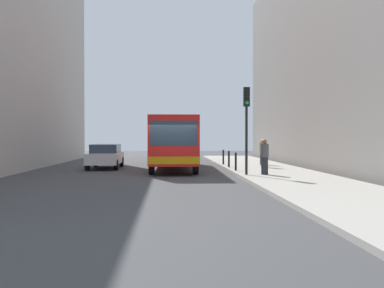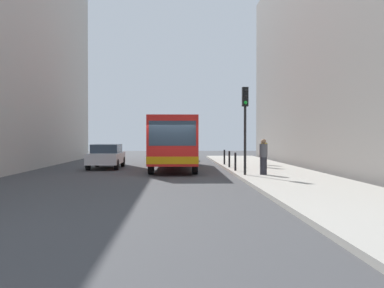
# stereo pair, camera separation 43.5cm
# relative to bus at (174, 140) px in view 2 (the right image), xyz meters

# --- Properties ---
(ground_plane) EXTENTS (80.00, 80.00, 0.00)m
(ground_plane) POSITION_rel_bus_xyz_m (-0.20, -5.07, -1.73)
(ground_plane) COLOR #424244
(sidewalk) EXTENTS (4.40, 40.00, 0.15)m
(sidewalk) POSITION_rel_bus_xyz_m (5.20, -5.07, -1.65)
(sidewalk) COLOR #ADA89E
(sidewalk) RESTS_ON ground
(building_right) EXTENTS (7.00, 32.00, 14.51)m
(building_right) POSITION_rel_bus_xyz_m (11.30, -1.07, 5.53)
(building_right) COLOR gray
(building_right) RESTS_ON ground
(bus) EXTENTS (2.62, 11.04, 3.00)m
(bus) POSITION_rel_bus_xyz_m (0.00, 0.00, 0.00)
(bus) COLOR red
(bus) RESTS_ON ground
(car_beside_bus) EXTENTS (1.87, 4.40, 1.48)m
(car_beside_bus) POSITION_rel_bus_xyz_m (-4.15, 0.41, -0.94)
(car_beside_bus) COLOR silver
(car_beside_bus) RESTS_ON ground
(car_behind_bus) EXTENTS (2.00, 4.47, 1.48)m
(car_behind_bus) POSITION_rel_bus_xyz_m (0.56, 9.42, -0.94)
(car_behind_bus) COLOR #A5A8AD
(car_behind_bus) RESTS_ON ground
(traffic_light) EXTENTS (0.28, 0.33, 4.10)m
(traffic_light) POSITION_rel_bus_xyz_m (3.35, -6.19, 1.28)
(traffic_light) COLOR black
(traffic_light) RESTS_ON sidewalk
(bollard_near) EXTENTS (0.11, 0.11, 0.95)m
(bollard_near) POSITION_rel_bus_xyz_m (3.25, -3.60, -1.10)
(bollard_near) COLOR black
(bollard_near) RESTS_ON sidewalk
(bollard_mid) EXTENTS (0.11, 0.11, 0.95)m
(bollard_mid) POSITION_rel_bus_xyz_m (3.25, -1.00, -1.10)
(bollard_mid) COLOR black
(bollard_mid) RESTS_ON sidewalk
(bollard_far) EXTENTS (0.11, 0.11, 0.95)m
(bollard_far) POSITION_rel_bus_xyz_m (3.25, 1.59, -1.10)
(bollard_far) COLOR black
(bollard_far) RESTS_ON sidewalk
(pedestrian_near_signal) EXTENTS (0.38, 0.38, 1.67)m
(pedestrian_near_signal) POSITION_rel_bus_xyz_m (4.23, -6.11, -0.74)
(pedestrian_near_signal) COLOR #26262D
(pedestrian_near_signal) RESTS_ON sidewalk
(pedestrian_mid_sidewalk) EXTENTS (0.38, 0.38, 1.65)m
(pedestrian_mid_sidewalk) POSITION_rel_bus_xyz_m (5.28, -1.19, -0.75)
(pedestrian_mid_sidewalk) COLOR #26262D
(pedestrian_mid_sidewalk) RESTS_ON sidewalk
(pedestrian_far_sidewalk) EXTENTS (0.38, 0.38, 1.64)m
(pedestrian_far_sidewalk) POSITION_rel_bus_xyz_m (5.72, 1.15, -0.76)
(pedestrian_far_sidewalk) COLOR #26262D
(pedestrian_far_sidewalk) RESTS_ON sidewalk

